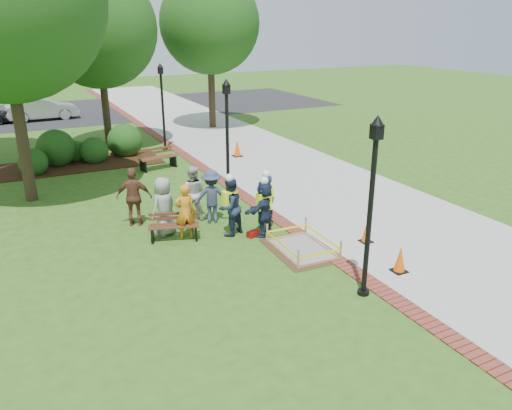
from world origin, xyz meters
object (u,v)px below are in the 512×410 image
hivis_worker_b (266,200)px  lamp_near (371,195)px  bench_near (174,232)px  hivis_worker_a (264,206)px  hivis_worker_c (230,205)px  wet_concrete_pad (302,242)px  cone_front (400,260)px

hivis_worker_b → lamp_near: bearing=-87.8°
bench_near → hivis_worker_a: (2.55, -0.85, 0.66)m
hivis_worker_a → hivis_worker_c: hivis_worker_c is taller
wet_concrete_pad → lamp_near: bearing=-89.6°
lamp_near → hivis_worker_c: (-1.39, 4.66, -1.53)m
wet_concrete_pad → hivis_worker_b: (-0.16, 1.94, 0.69)m
bench_near → cone_front: (4.55, -4.56, 0.10)m
wet_concrete_pad → hivis_worker_a: 1.68m
hivis_worker_b → hivis_worker_c: 1.21m
wet_concrete_pad → cone_front: cone_front is taller
cone_front → hivis_worker_a: size_ratio=0.40×
hivis_worker_b → cone_front: bearing=-68.0°
wet_concrete_pad → lamp_near: (0.02, -2.74, 2.25)m
lamp_near → bench_near: bearing=121.0°
bench_near → hivis_worker_c: size_ratio=0.80×
wet_concrete_pad → cone_front: size_ratio=3.25×
cone_front → hivis_worker_b: hivis_worker_b is taller
hivis_worker_b → hivis_worker_c: (-1.21, -0.02, 0.02)m
bench_near → cone_front: bench_near is taller
hivis_worker_a → hivis_worker_b: (0.31, 0.48, 0.01)m
hivis_worker_b → wet_concrete_pad: bearing=-85.4°
lamp_near → hivis_worker_b: (-0.18, 4.68, -1.55)m
lamp_near → hivis_worker_b: bearing=92.2°
cone_front → bench_near: bearing=134.9°
wet_concrete_pad → hivis_worker_c: (-1.37, 1.92, 0.72)m
cone_front → lamp_near: lamp_near is taller
wet_concrete_pad → hivis_worker_a: hivis_worker_a is taller
cone_front → wet_concrete_pad: bearing=124.4°
cone_front → hivis_worker_b: (-1.70, 4.20, 0.58)m
lamp_near → hivis_worker_b: lamp_near is taller
lamp_near → hivis_worker_c: size_ratio=2.22×
wet_concrete_pad → hivis_worker_c: hivis_worker_c is taller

